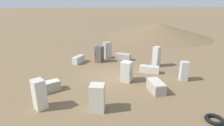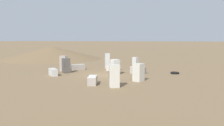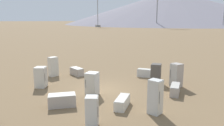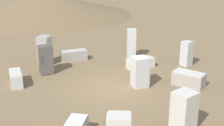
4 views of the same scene
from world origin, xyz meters
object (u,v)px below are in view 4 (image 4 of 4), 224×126
(discarded_fridge_3, at_px, (184,111))
(discarded_fridge_4, at_px, (141,63))
(discarded_fridge_5, at_px, (131,44))
(discarded_fridge_2, at_px, (187,53))
(discarded_fridge_6, at_px, (46,60))
(discarded_fridge_1, at_px, (74,55))
(discarded_fridge_11, at_px, (45,50))
(discarded_fridge_10, at_px, (189,79))
(discarded_fridge_0, at_px, (16,78))
(discarded_fridge_7, at_px, (140,72))

(discarded_fridge_3, xyz_separation_m, discarded_fridge_4, (4.69, -5.32, -0.49))
(discarded_fridge_3, relative_size, discarded_fridge_4, 0.90)
(discarded_fridge_5, bearing_deg, discarded_fridge_2, -25.03)
(discarded_fridge_4, distance_m, discarded_fridge_6, 5.56)
(discarded_fridge_1, height_order, discarded_fridge_11, discarded_fridge_11)
(discarded_fridge_10, bearing_deg, discarded_fridge_6, 112.35)
(discarded_fridge_0, distance_m, discarded_fridge_1, 4.75)
(discarded_fridge_1, height_order, discarded_fridge_7, discarded_fridge_7)
(discarded_fridge_7, distance_m, discarded_fridge_10, 2.56)
(discarded_fridge_0, height_order, discarded_fridge_7, discarded_fridge_7)
(discarded_fridge_1, relative_size, discarded_fridge_4, 0.95)
(discarded_fridge_4, relative_size, discarded_fridge_6, 1.08)
(discarded_fridge_1, distance_m, discarded_fridge_3, 9.85)
(discarded_fridge_1, relative_size, discarded_fridge_11, 0.92)
(discarded_fridge_3, xyz_separation_m, discarded_fridge_7, (3.38, -2.80, 0.00))
(discarded_fridge_0, distance_m, discarded_fridge_4, 7.21)
(discarded_fridge_0, bearing_deg, discarded_fridge_5, 15.89)
(discarded_fridge_3, relative_size, discarded_fridge_7, 0.99)
(discarded_fridge_1, distance_m, discarded_fridge_7, 5.70)
(discarded_fridge_3, distance_m, discarded_fridge_6, 8.91)
(discarded_fridge_5, height_order, discarded_fridge_6, discarded_fridge_5)
(discarded_fridge_7, relative_size, discarded_fridge_10, 0.96)
(discarded_fridge_1, distance_m, discarded_fridge_5, 3.78)
(discarded_fridge_3, distance_m, discarded_fridge_7, 4.39)
(discarded_fridge_4, relative_size, discarded_fridge_5, 0.90)
(discarded_fridge_1, xyz_separation_m, discarded_fridge_4, (-4.21, -1.12, -0.04))
(discarded_fridge_3, bearing_deg, discarded_fridge_1, 82.80)
(discarded_fridge_10, bearing_deg, discarded_fridge_1, 93.00)
(discarded_fridge_0, relative_size, discarded_fridge_6, 0.95)
(discarded_fridge_1, bearing_deg, discarded_fridge_10, -143.41)
(discarded_fridge_2, bearing_deg, discarded_fridge_11, 139.39)
(discarded_fridge_6, bearing_deg, discarded_fridge_5, -172.39)
(discarded_fridge_5, bearing_deg, discarded_fridge_1, -171.28)
(discarded_fridge_11, bearing_deg, discarded_fridge_10, 84.40)
(discarded_fridge_1, relative_size, discarded_fridge_10, 1.01)
(discarded_fridge_5, height_order, discarded_fridge_11, discarded_fridge_5)
(discarded_fridge_0, relative_size, discarded_fridge_3, 0.98)
(discarded_fridge_10, bearing_deg, discarded_fridge_0, 125.04)
(discarded_fridge_0, relative_size, discarded_fridge_10, 0.94)
(discarded_fridge_0, relative_size, discarded_fridge_2, 1.00)
(discarded_fridge_7, bearing_deg, discarded_fridge_5, 163.82)
(discarded_fridge_6, xyz_separation_m, discarded_fridge_11, (1.14, -1.10, 0.09))
(discarded_fridge_7, height_order, discarded_fridge_11, discarded_fridge_11)
(discarded_fridge_5, bearing_deg, discarded_fridge_7, -87.94)
(discarded_fridge_3, xyz_separation_m, discarded_fridge_11, (9.91, -2.68, 0.11))
(discarded_fridge_0, distance_m, discarded_fridge_2, 10.00)
(discarded_fridge_1, relative_size, discarded_fridge_3, 1.05)
(discarded_fridge_3, bearing_deg, discarded_fridge_5, 60.51)
(discarded_fridge_4, bearing_deg, discarded_fridge_0, -92.86)
(discarded_fridge_3, relative_size, discarded_fridge_11, 0.87)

